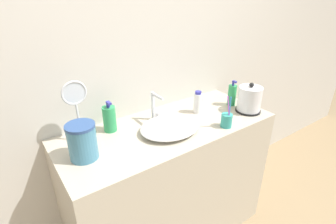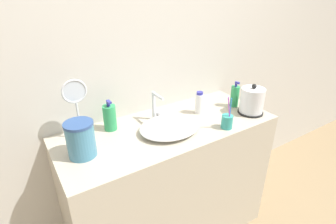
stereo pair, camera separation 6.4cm
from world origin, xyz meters
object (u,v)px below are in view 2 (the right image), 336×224
Objects in this scene: shampoo_bottle at (199,103)px; faucet at (156,105)px; lotion_bottle at (110,117)px; toothbrush_cup at (227,121)px; vanity_mirror at (76,104)px; water_pitcher at (81,139)px; electric_kettle at (252,102)px; mouthwash_bottle at (235,96)px.

faucet is at bearing 166.59° from shampoo_bottle.
faucet is 1.00× the size of lotion_bottle.
toothbrush_cup is 0.86m from vanity_mirror.
vanity_mirror is 1.87× the size of water_pitcher.
faucet is at bearing 156.34° from electric_kettle.
lotion_bottle reaches higher than mouthwash_bottle.
shampoo_bottle is at bearing -7.74° from vanity_mirror.
water_pitcher reaches higher than mouthwash_bottle.
faucet is 0.45m from toothbrush_cup.
water_pitcher is at bearing -165.08° from faucet.
lotion_bottle is 0.88m from mouthwash_bottle.
shampoo_bottle is (0.29, -0.07, -0.03)m from faucet.
toothbrush_cup is 1.10× the size of lotion_bottle.
water_pitcher is at bearing -141.11° from lotion_bottle.
toothbrush_cup reaches higher than faucet.
faucet is 0.30m from shampoo_bottle.
lotion_bottle is at bearing 169.17° from shampoo_bottle.
vanity_mirror is (-0.76, 0.10, 0.14)m from shampoo_bottle.
electric_kettle is at bearing -18.83° from lotion_bottle.
toothbrush_cup is at bearing -24.72° from vanity_mirror.
toothbrush_cup is at bearing -46.39° from faucet.
shampoo_bottle is 0.83× the size of mouthwash_bottle.
vanity_mirror reaches higher than toothbrush_cup.
vanity_mirror reaches higher than mouthwash_bottle.
lotion_bottle is 0.22m from vanity_mirror.
faucet is 0.91× the size of electric_kettle.
mouthwash_bottle is 0.53× the size of vanity_mirror.
toothbrush_cup is at bearing -87.23° from shampoo_bottle.
mouthwash_bottle is at bearing -9.49° from shampoo_bottle.
toothbrush_cup reaches higher than water_pitcher.
shampoo_bottle is at bearing 170.51° from mouthwash_bottle.
water_pitcher is (-1.09, 0.12, 0.01)m from electric_kettle.
water_pitcher is (-1.08, -0.02, 0.02)m from mouthwash_bottle.
lotion_bottle is (-0.59, 0.36, 0.03)m from toothbrush_cup.
electric_kettle reaches higher than shampoo_bottle.
vanity_mirror is at bearing 175.95° from faucet.
water_pitcher is (-0.04, -0.17, -0.11)m from vanity_mirror.
vanity_mirror is (-0.18, -0.01, 0.13)m from lotion_bottle.
toothbrush_cup is 0.34m from mouthwash_bottle.
lotion_bottle is at bearing 2.68° from vanity_mirror.
vanity_mirror is at bearing 155.28° from toothbrush_cup.
water_pitcher is (-0.80, -0.06, 0.02)m from shampoo_bottle.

